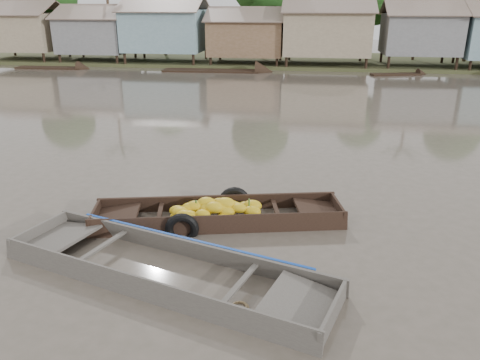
# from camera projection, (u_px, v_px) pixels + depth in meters

# --- Properties ---
(ground) EXTENTS (120.00, 120.00, 0.00)m
(ground) POSITION_uv_depth(u_px,v_px,m) (240.00, 235.00, 10.50)
(ground) COLOR #544C40
(ground) RESTS_ON ground
(riverbank) EXTENTS (120.00, 12.47, 10.22)m
(riverbank) POSITION_uv_depth(u_px,v_px,m) (333.00, 25.00, 38.44)
(riverbank) COLOR #384723
(riverbank) RESTS_ON ground
(banana_boat) EXTENTS (6.04, 2.65, 0.84)m
(banana_boat) POSITION_uv_depth(u_px,v_px,m) (215.00, 214.00, 11.08)
(banana_boat) COLOR black
(banana_boat) RESTS_ON ground
(viewer_boat) EXTENTS (6.85, 3.65, 0.53)m
(viewer_boat) POSITION_uv_depth(u_px,v_px,m) (167.00, 274.00, 8.91)
(viewer_boat) COLOR #48423D
(viewer_boat) RESTS_ON ground
(distant_boats) EXTENTS (48.51, 15.18, 1.38)m
(distant_boats) POSITION_uv_depth(u_px,v_px,m) (478.00, 77.00, 30.98)
(distant_boats) COLOR black
(distant_boats) RESTS_ON ground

